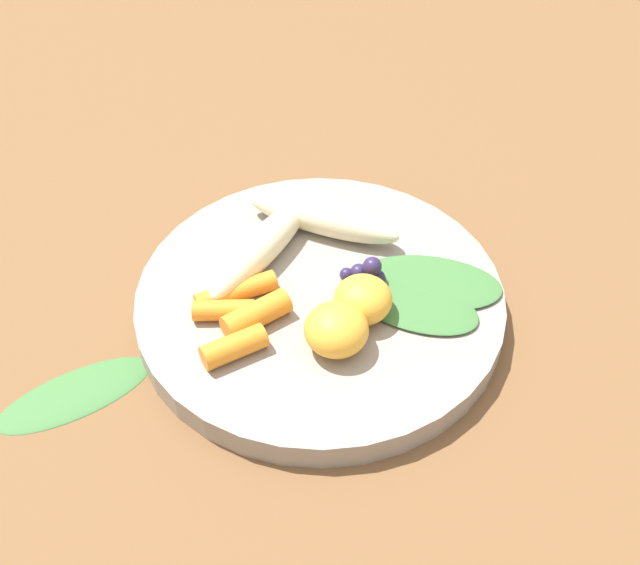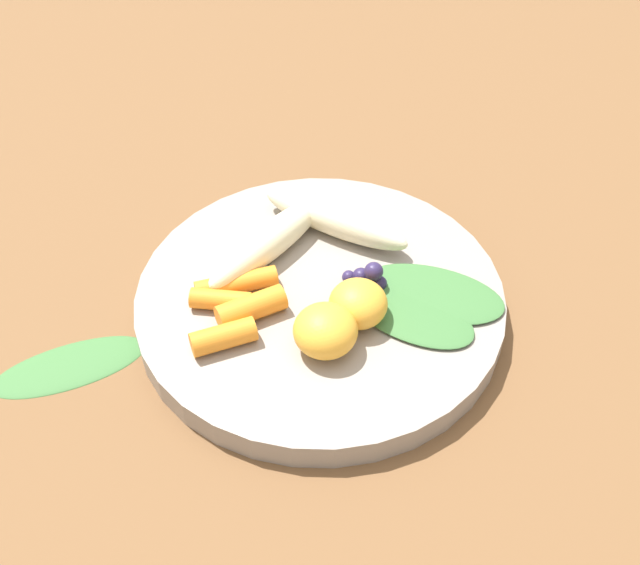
{
  "view_description": "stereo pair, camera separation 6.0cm",
  "coord_description": "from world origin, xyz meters",
  "px_view_note": "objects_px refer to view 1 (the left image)",
  "views": [
    {
      "loc": [
        0.09,
        0.42,
        0.46
      ],
      "look_at": [
        0.0,
        0.0,
        0.03
      ],
      "focal_mm": 44.29,
      "sensor_mm": 36.0,
      "label": 1
    },
    {
      "loc": [
        0.03,
        0.42,
        0.46
      ],
      "look_at": [
        0.0,
        0.0,
        0.03
      ],
      "focal_mm": 44.29,
      "sensor_mm": 36.0,
      "label": 2
    }
  ],
  "objects_px": {
    "bowl": "(320,302)",
    "banana_peeled_left": "(261,247)",
    "banana_peeled_right": "(323,218)",
    "orange_segment_near": "(363,299)",
    "kale_leaf_stray": "(74,393)"
  },
  "relations": [
    {
      "from": "orange_segment_near",
      "to": "kale_leaf_stray",
      "type": "distance_m",
      "value": 0.22
    },
    {
      "from": "banana_peeled_right",
      "to": "kale_leaf_stray",
      "type": "height_order",
      "value": "banana_peeled_right"
    },
    {
      "from": "banana_peeled_right",
      "to": "orange_segment_near",
      "type": "height_order",
      "value": "orange_segment_near"
    },
    {
      "from": "orange_segment_near",
      "to": "bowl",
      "type": "bearing_deg",
      "value": -49.15
    },
    {
      "from": "banana_peeled_right",
      "to": "kale_leaf_stray",
      "type": "bearing_deg",
      "value": 62.6
    },
    {
      "from": "bowl",
      "to": "banana_peeled_right",
      "type": "relative_size",
      "value": 2.16
    },
    {
      "from": "bowl",
      "to": "banana_peeled_left",
      "type": "height_order",
      "value": "banana_peeled_left"
    },
    {
      "from": "bowl",
      "to": "banana_peeled_left",
      "type": "bearing_deg",
      "value": -49.06
    },
    {
      "from": "bowl",
      "to": "kale_leaf_stray",
      "type": "bearing_deg",
      "value": 12.74
    },
    {
      "from": "banana_peeled_left",
      "to": "orange_segment_near",
      "type": "distance_m",
      "value": 0.1
    },
    {
      "from": "banana_peeled_right",
      "to": "kale_leaf_stray",
      "type": "distance_m",
      "value": 0.24
    },
    {
      "from": "bowl",
      "to": "kale_leaf_stray",
      "type": "xyz_separation_m",
      "value": [
        0.19,
        0.04,
        -0.01
      ]
    },
    {
      "from": "kale_leaf_stray",
      "to": "orange_segment_near",
      "type": "bearing_deg",
      "value": 164.79
    },
    {
      "from": "banana_peeled_left",
      "to": "banana_peeled_right",
      "type": "height_order",
      "value": "same"
    },
    {
      "from": "bowl",
      "to": "banana_peeled_left",
      "type": "distance_m",
      "value": 0.06
    }
  ]
}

